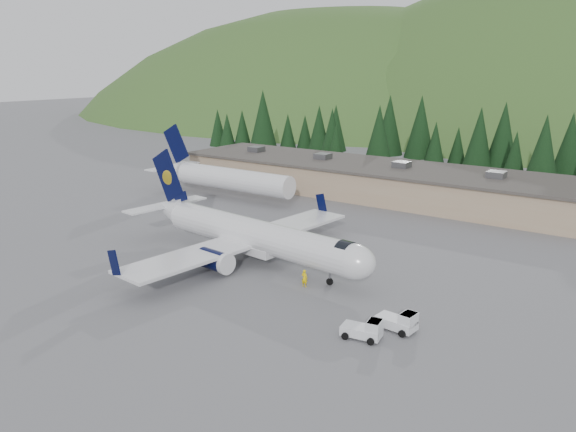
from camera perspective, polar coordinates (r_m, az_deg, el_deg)
The scene contains 8 objects.
ground at distance 62.63m, azimuth -3.17°, elevation -4.70°, with size 600.00×600.00×0.00m, color slate.
airliner at distance 62.35m, azimuth -3.86°, elevation -1.92°, with size 33.72×31.70×11.18m.
second_airliner at distance 93.58m, azimuth -6.86°, elevation 3.97°, with size 27.50×11.00×10.05m.
baggage_tug_a at distance 46.04m, azimuth 7.84°, elevation -11.38°, with size 3.40×2.34×1.70m.
baggage_tug_b at distance 47.75m, azimuth 11.26°, elevation -10.49°, with size 3.45×2.28×1.76m.
terminal_building at distance 95.71m, azimuth 8.64°, elevation 3.72°, with size 71.00×17.00×6.10m.
ramp_worker at distance 55.54m, azimuth 1.68°, elevation -6.34°, with size 0.65×0.43×1.79m, color yellow.
tree_line at distance 117.62m, azimuth 14.28°, elevation 7.89°, with size 111.43×17.68×14.28m.
Camera 1 is at (36.73, -46.11, 21.14)m, focal length 35.00 mm.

